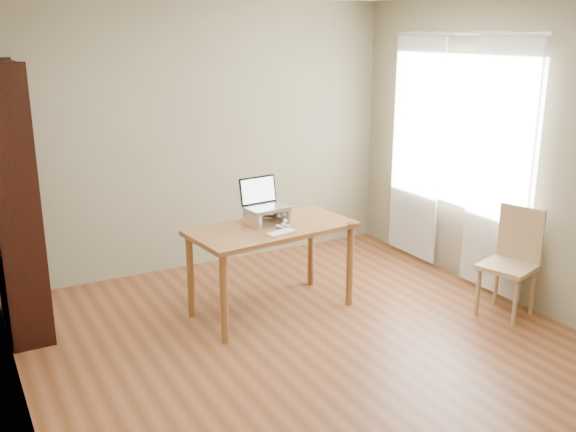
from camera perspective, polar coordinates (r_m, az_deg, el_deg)
The scene contains 10 objects.
room at distance 4.41m, azimuth 3.55°, elevation 3.04°, with size 4.04×4.54×2.64m.
bookshelf at distance 5.33m, azimuth -23.23°, elevation 1.26°, with size 0.30×0.90×2.10m.
curtains at distance 6.19m, azimuth 14.57°, elevation 5.12°, with size 0.03×1.90×2.25m.
desk at distance 5.31m, azimuth -1.46°, elevation -1.96°, with size 1.42×0.82×0.75m.
laptop_stand at distance 5.33m, azimuth -1.87°, elevation 0.16°, with size 0.32×0.25×0.13m.
laptop at distance 5.35m, azimuth -2.18°, elevation 1.46°, with size 0.37×0.32×0.24m.
keyboard at distance 5.08m, azimuth -0.64°, elevation -1.50°, with size 0.27×0.16×0.02m.
coaster at distance 5.37m, azimuth 5.72°, elevation -0.65°, with size 0.09×0.09×0.01m, color #53311C.
cat at distance 5.37m, azimuth -1.84°, elevation 0.01°, with size 0.23×0.47×0.14m.
chair at distance 5.62m, azimuth 19.50°, elevation -3.61°, with size 0.50×0.50×0.91m.
Camera 1 is at (-2.27, -3.61, 2.30)m, focal length 40.00 mm.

